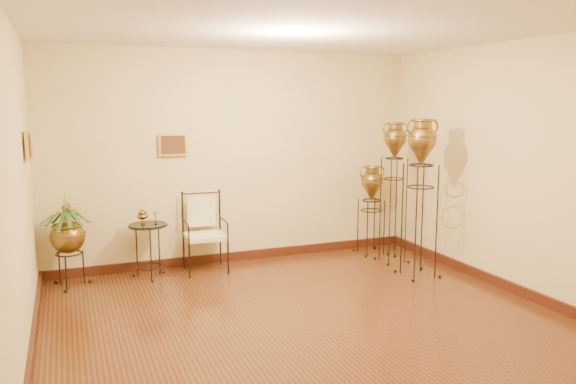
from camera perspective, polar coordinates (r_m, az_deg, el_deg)
name	(u,v)px	position (r m, az deg, el deg)	size (l,w,h in m)	color
ground	(314,326)	(5.53, 2.66, -13.47)	(5.00, 5.00, 0.00)	#572D14
room_shell	(314,146)	(5.13, 2.71, 4.73)	(5.02, 5.02, 2.81)	beige
amphora_tall	(394,191)	(7.59, 10.68, 0.13)	(0.42, 0.42, 1.89)	black
amphora_mid	(420,197)	(7.01, 13.26, -0.49)	(0.51, 0.51, 1.96)	black
amphora_short	(371,209)	(8.02, 8.46, -1.74)	(0.39, 0.39, 1.27)	black
planter_urn	(67,233)	(6.96, -21.49, -3.87)	(0.65, 0.65, 1.15)	black
armchair	(205,233)	(7.17, -8.42, -4.14)	(0.58, 0.54, 0.99)	black
side_table	(149,250)	(7.08, -13.96, -5.71)	(0.46, 0.46, 0.84)	black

